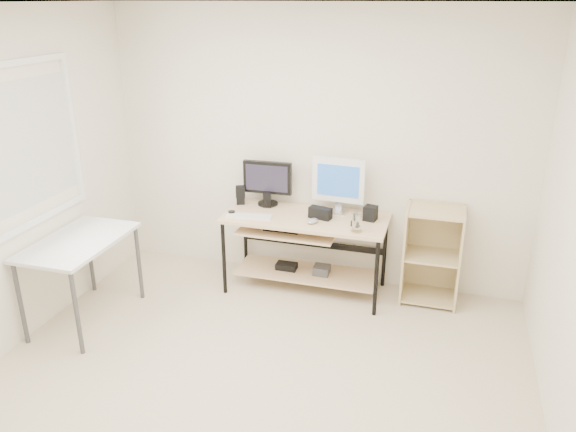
{
  "coord_description": "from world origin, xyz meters",
  "views": [
    {
      "loc": [
        1.2,
        -2.99,
        2.63
      ],
      "look_at": [
        -0.07,
        1.3,
        0.88
      ],
      "focal_mm": 35.0,
      "sensor_mm": 36.0,
      "label": 1
    }
  ],
  "objects_px": {
    "desk": "(303,237)",
    "white_imac": "(338,182)",
    "side_table": "(79,249)",
    "audio_controller": "(267,200)",
    "shelf_unit": "(432,254)",
    "black_monitor": "(267,180)"
  },
  "relations": [
    {
      "from": "black_monitor",
      "to": "white_imac",
      "type": "height_order",
      "value": "white_imac"
    },
    {
      "from": "shelf_unit",
      "to": "black_monitor",
      "type": "relative_size",
      "value": 1.9
    },
    {
      "from": "shelf_unit",
      "to": "white_imac",
      "type": "height_order",
      "value": "white_imac"
    },
    {
      "from": "audio_controller",
      "to": "white_imac",
      "type": "bearing_deg",
      "value": -6.17
    },
    {
      "from": "side_table",
      "to": "white_imac",
      "type": "relative_size",
      "value": 1.91
    },
    {
      "from": "side_table",
      "to": "white_imac",
      "type": "bearing_deg",
      "value": 32.61
    },
    {
      "from": "desk",
      "to": "audio_controller",
      "type": "bearing_deg",
      "value": 162.15
    },
    {
      "from": "black_monitor",
      "to": "shelf_unit",
      "type": "bearing_deg",
      "value": -3.37
    },
    {
      "from": "side_table",
      "to": "white_imac",
      "type": "distance_m",
      "value": 2.33
    },
    {
      "from": "shelf_unit",
      "to": "side_table",
      "type": "bearing_deg",
      "value": -156.67
    },
    {
      "from": "side_table",
      "to": "audio_controller",
      "type": "bearing_deg",
      "value": 43.15
    },
    {
      "from": "desk",
      "to": "white_imac",
      "type": "distance_m",
      "value": 0.61
    },
    {
      "from": "white_imac",
      "to": "black_monitor",
      "type": "bearing_deg",
      "value": -178.28
    },
    {
      "from": "side_table",
      "to": "black_monitor",
      "type": "relative_size",
      "value": 2.12
    },
    {
      "from": "desk",
      "to": "black_monitor",
      "type": "distance_m",
      "value": 0.65
    },
    {
      "from": "shelf_unit",
      "to": "black_monitor",
      "type": "height_order",
      "value": "black_monitor"
    },
    {
      "from": "desk",
      "to": "shelf_unit",
      "type": "distance_m",
      "value": 1.19
    },
    {
      "from": "desk",
      "to": "shelf_unit",
      "type": "height_order",
      "value": "shelf_unit"
    },
    {
      "from": "side_table",
      "to": "black_monitor",
      "type": "bearing_deg",
      "value": 45.38
    },
    {
      "from": "white_imac",
      "to": "audio_controller",
      "type": "bearing_deg",
      "value": -171.94
    },
    {
      "from": "desk",
      "to": "audio_controller",
      "type": "distance_m",
      "value": 0.5
    },
    {
      "from": "desk",
      "to": "white_imac",
      "type": "bearing_deg",
      "value": 32.32
    }
  ]
}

